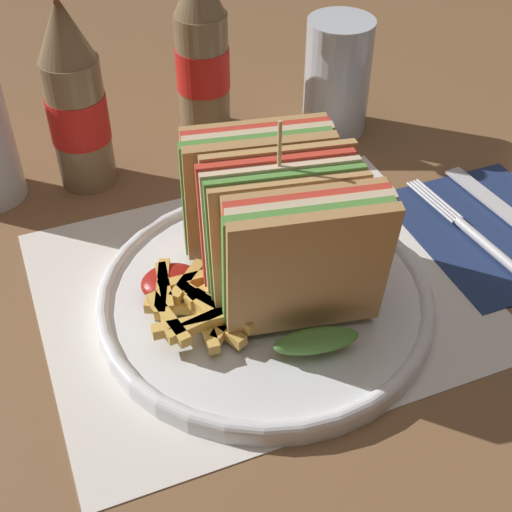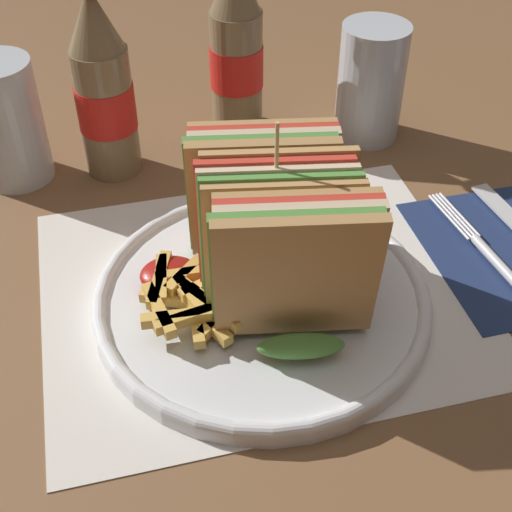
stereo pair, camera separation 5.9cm
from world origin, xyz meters
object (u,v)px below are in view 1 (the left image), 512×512
Objects in this scene: fork at (483,242)px; glass_near at (337,83)px; plate_main at (265,297)px; club_sandwich at (281,229)px; coke_bottle_near at (75,100)px; coke_bottle_far at (202,51)px.

glass_near reaches higher than fork.
glass_near is at bearing 52.50° from plate_main.
club_sandwich is 0.26m from coke_bottle_near.
plate_main is 0.31m from coke_bottle_far.
coke_bottle_near and coke_bottle_far have the same top height.
glass_near is at bearing 54.47° from club_sandwich.
coke_bottle_far is at bearing 83.69° from club_sandwich.
coke_bottle_near is at bearing 115.68° from club_sandwich.
club_sandwich reaches higher than plate_main.
coke_bottle_far is at bearing 158.17° from glass_near.
plate_main is at bearing -170.18° from club_sandwich.
coke_bottle_far is 0.15m from glass_near.
coke_bottle_far reaches higher than plate_main.
coke_bottle_near is at bearing 179.80° from glass_near.
glass_near is at bearing -21.83° from coke_bottle_far.
glass_near is at bearing 91.77° from fork.
coke_bottle_far is (0.15, 0.05, 0.00)m from coke_bottle_near.
club_sandwich is (0.01, 0.00, 0.07)m from plate_main.
club_sandwich is 0.29m from coke_bottle_far.
fork is at bearing -82.58° from glass_near.
glass_near is (-0.03, 0.24, 0.05)m from fork.
coke_bottle_near is (-0.10, 0.24, 0.08)m from plate_main.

